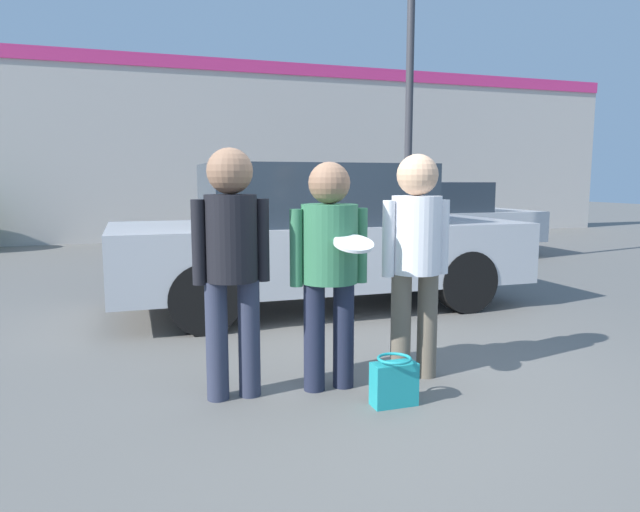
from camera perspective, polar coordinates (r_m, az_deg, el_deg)
The scene contains 9 objects.
ground_plane at distance 4.25m, azimuth 3.82°, elevation -12.80°, with size 56.00×56.00×0.00m, color #66635E.
storefront_building at distance 14.37m, azimuth -12.52°, elevation 10.41°, with size 24.00×0.22×4.37m.
person_left at distance 3.84m, azimuth -8.86°, elevation 0.43°, with size 0.52×0.35×1.69m.
person_middle_with_frisbee at distance 3.96m, azimuth 0.94°, elevation 0.05°, with size 0.57×0.61×1.61m.
person_right at distance 4.23m, azimuth 9.56°, elevation 0.90°, with size 0.53×0.36×1.67m.
parked_car_near at distance 6.63m, azimuth -0.16°, elevation 1.94°, with size 4.69×1.83×1.66m.
parked_car_far at distance 11.21m, azimuth 10.25°, elevation 3.68°, with size 4.41×1.79×1.43m.
street_lamp at distance 9.59m, azimuth 10.22°, elevation 21.35°, with size 1.26×0.35×6.21m.
handbag at distance 3.88m, azimuth 7.41°, elevation -12.39°, with size 0.30×0.23×0.33m.
Camera 1 is at (-1.52, -3.68, 1.49)m, focal length 32.00 mm.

